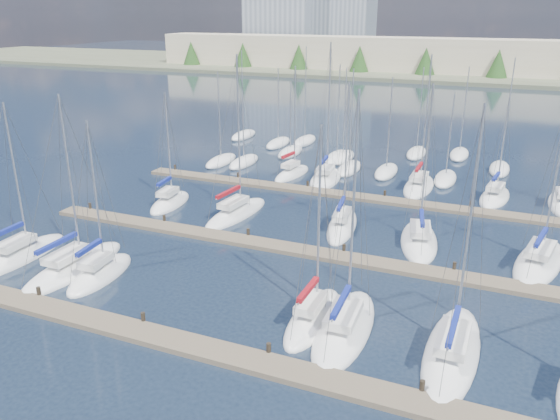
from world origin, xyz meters
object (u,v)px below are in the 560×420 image
at_px(sailboat_n, 292,174).
at_px(sailboat_d, 313,317).
at_px(sailboat_l, 419,241).
at_px(sailboat_c, 100,274).
at_px(sailboat_f, 452,352).
at_px(sailboat_m, 539,262).
at_px(sailboat_r, 560,204).
at_px(sailboat_p, 419,186).
at_px(sailboat_k, 342,225).
at_px(sailboat_q, 495,197).
at_px(sailboat_a, 22,255).
at_px(sailboat_i, 236,213).
at_px(sailboat_e, 345,328).
at_px(sailboat_o, 326,178).
at_px(sailboat_b, 74,267).
at_px(sailboat_h, 170,203).

height_order(sailboat_n, sailboat_d, sailboat_n).
relative_size(sailboat_l, sailboat_c, 1.14).
bearing_deg(sailboat_f, sailboat_m, 73.16).
distance_m(sailboat_n, sailboat_r, 27.02).
bearing_deg(sailboat_p, sailboat_d, -92.71).
distance_m(sailboat_k, sailboat_q, 17.34).
xyz_separation_m(sailboat_m, sailboat_p, (-11.04, 14.84, 0.01)).
bearing_deg(sailboat_c, sailboat_a, 172.63).
height_order(sailboat_f, sailboat_i, sailboat_i).
distance_m(sailboat_c, sailboat_e, 17.56).
xyz_separation_m(sailboat_q, sailboat_f, (-0.95, -28.10, 0.00)).
relative_size(sailboat_o, sailboat_c, 1.31).
xyz_separation_m(sailboat_p, sailboat_a, (-24.53, -28.54, -0.01)).
relative_size(sailboat_e, sailboat_f, 1.02).
relative_size(sailboat_k, sailboat_c, 1.11).
bearing_deg(sailboat_i, sailboat_k, 10.90).
xyz_separation_m(sailboat_b, sailboat_i, (5.70, 14.19, 0.02)).
distance_m(sailboat_e, sailboat_i, 20.27).
xyz_separation_m(sailboat_m, sailboat_d, (-12.60, -13.57, 0.02)).
xyz_separation_m(sailboat_b, sailboat_e, (20.01, -0.17, 0.01)).
xyz_separation_m(sailboat_b, sailboat_o, (9.74, 27.47, 0.02)).
distance_m(sailboat_h, sailboat_c, 14.96).
xyz_separation_m(sailboat_o, sailboat_l, (12.14, -13.21, -0.01)).
bearing_deg(sailboat_r, sailboat_i, -153.16).
bearing_deg(sailboat_h, sailboat_r, 15.24).
distance_m(sailboat_m, sailboat_r, 14.66).
bearing_deg(sailboat_k, sailboat_o, 105.97).
relative_size(sailboat_n, sailboat_p, 0.89).
relative_size(sailboat_m, sailboat_q, 1.24).
distance_m(sailboat_k, sailboat_i, 9.65).
xyz_separation_m(sailboat_m, sailboat_c, (-28.10, -13.89, 0.01)).
height_order(sailboat_p, sailboat_e, sailboat_e).
relative_size(sailboat_k, sailboat_p, 0.90).
relative_size(sailboat_b, sailboat_f, 0.93).
bearing_deg(sailboat_a, sailboat_l, 25.61).
bearing_deg(sailboat_r, sailboat_m, -99.22).
xyz_separation_m(sailboat_o, sailboat_e, (10.27, -27.64, -0.01)).
xyz_separation_m(sailboat_l, sailboat_p, (-2.37, 14.35, 0.01)).
bearing_deg(sailboat_d, sailboat_r, 62.79).
height_order(sailboat_b, sailboat_n, sailboat_b).
bearing_deg(sailboat_i, sailboat_r, 33.42).
relative_size(sailboat_o, sailboat_a, 1.24).
height_order(sailboat_m, sailboat_d, sailboat_m).
bearing_deg(sailboat_m, sailboat_h, -169.19).
height_order(sailboat_n, sailboat_a, sailboat_n).
distance_m(sailboat_h, sailboat_e, 25.87).
bearing_deg(sailboat_n, sailboat_q, 7.81).
relative_size(sailboat_q, sailboat_i, 0.72).
distance_m(sailboat_m, sailboat_i, 24.85).
height_order(sailboat_h, sailboat_a, sailboat_a).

